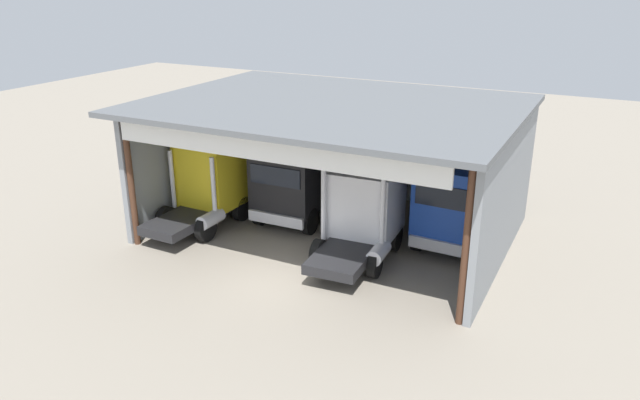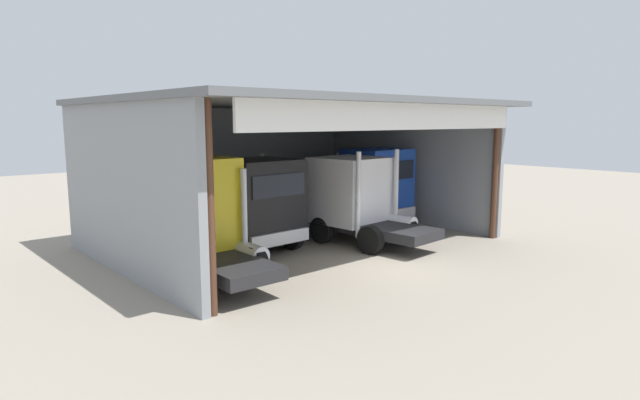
# 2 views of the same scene
# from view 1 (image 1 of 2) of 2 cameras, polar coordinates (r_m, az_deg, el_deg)

# --- Properties ---
(ground_plane) EXTENTS (80.00, 80.00, 0.00)m
(ground_plane) POSITION_cam_1_polar(r_m,az_deg,el_deg) (21.19, -4.17, -7.49)
(ground_plane) COLOR gray
(ground_plane) RESTS_ON ground
(workshop_shed) EXTENTS (13.83, 10.71, 5.38)m
(workshop_shed) POSITION_cam_1_polar(r_m,az_deg,el_deg) (24.48, 2.38, 5.86)
(workshop_shed) COLOR gray
(workshop_shed) RESTS_ON ground
(truck_yellow_center_right_bay) EXTENTS (2.52, 5.12, 3.58)m
(truck_yellow_center_right_bay) POSITION_cam_1_polar(r_m,az_deg,el_deg) (25.58, -10.31, 1.83)
(truck_yellow_center_right_bay) COLOR yellow
(truck_yellow_center_right_bay) RESTS_ON ground
(truck_black_left_bay) EXTENTS (2.81, 4.59, 3.41)m
(truck_black_left_bay) POSITION_cam_1_polar(r_m,az_deg,el_deg) (25.15, -2.63, 1.59)
(truck_black_left_bay) COLOR black
(truck_black_left_bay) RESTS_ON ground
(truck_white_yard_outside) EXTENTS (2.80, 5.14, 3.59)m
(truck_white_yard_outside) POSITION_cam_1_polar(r_m,az_deg,el_deg) (22.41, 4.05, -1.00)
(truck_white_yard_outside) COLOR white
(truck_white_yard_outside) RESTS_ON ground
(truck_blue_center_bay) EXTENTS (2.73, 5.30, 3.43)m
(truck_blue_center_bay) POSITION_cam_1_polar(r_m,az_deg,el_deg) (23.31, 12.59, -0.44)
(truck_blue_center_bay) COLOR #1E47B7
(truck_blue_center_bay) RESTS_ON ground
(oil_drum) EXTENTS (0.58, 0.58, 0.93)m
(oil_drum) POSITION_cam_1_polar(r_m,az_deg,el_deg) (30.10, -3.63, 2.20)
(oil_drum) COLOR gold
(oil_drum) RESTS_ON ground
(tool_cart) EXTENTS (0.90, 0.60, 1.00)m
(tool_cart) POSITION_cam_1_polar(r_m,az_deg,el_deg) (26.31, 11.16, -0.87)
(tool_cart) COLOR black
(tool_cart) RESTS_ON ground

